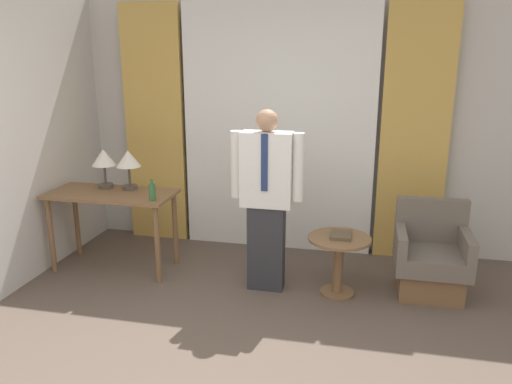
{
  "coord_description": "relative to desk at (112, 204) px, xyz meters",
  "views": [
    {
      "loc": [
        0.89,
        -2.4,
        2.08
      ],
      "look_at": [
        0.03,
        1.54,
        0.94
      ],
      "focal_mm": 35.0,
      "sensor_mm": 36.0,
      "label": 1
    }
  ],
  "objects": [
    {
      "name": "person",
      "position": [
        1.55,
        -0.12,
        0.22
      ],
      "size": [
        0.64,
        0.21,
        1.62
      ],
      "color": "#2D2D33",
      "rests_on": "ground_plane"
    },
    {
      "name": "curtain_sheer_center",
      "position": [
        1.46,
        0.9,
        0.63
      ],
      "size": [
        2.01,
        0.06,
        2.58
      ],
      "color": "white",
      "rests_on": "ground_plane"
    },
    {
      "name": "wall_back",
      "position": [
        1.46,
        1.03,
        0.69
      ],
      "size": [
        10.0,
        0.06,
        2.7
      ],
      "color": "beige",
      "rests_on": "ground_plane"
    },
    {
      "name": "table_lamp_left",
      "position": [
        -0.13,
        0.15,
        0.4
      ],
      "size": [
        0.24,
        0.24,
        0.39
      ],
      "color": "#4C4238",
      "rests_on": "desk"
    },
    {
      "name": "side_table",
      "position": [
        2.19,
        -0.11,
        -0.29
      ],
      "size": [
        0.54,
        0.54,
        0.53
      ],
      "color": "brown",
      "rests_on": "ground_plane"
    },
    {
      "name": "book",
      "position": [
        2.2,
        -0.09,
        -0.11
      ],
      "size": [
        0.17,
        0.23,
        0.03
      ],
      "color": "brown",
      "rests_on": "side_table"
    },
    {
      "name": "table_lamp_right",
      "position": [
        0.13,
        0.15,
        0.4
      ],
      "size": [
        0.24,
        0.24,
        0.39
      ],
      "color": "#4C4238",
      "rests_on": "desk"
    },
    {
      "name": "curtain_drape_left",
      "position": [
        0.09,
        0.9,
        0.63
      ],
      "size": [
        0.66,
        0.06,
        2.58
      ],
      "color": "gold",
      "rests_on": "ground_plane"
    },
    {
      "name": "curtain_drape_right",
      "position": [
        2.83,
        0.9,
        0.63
      ],
      "size": [
        0.66,
        0.06,
        2.58
      ],
      "color": "gold",
      "rests_on": "ground_plane"
    },
    {
      "name": "bottle_near_edge",
      "position": [
        0.5,
        -0.16,
        0.2
      ],
      "size": [
        0.06,
        0.06,
        0.19
      ],
      "color": "#336638",
      "rests_on": "desk"
    },
    {
      "name": "armchair",
      "position": [
        2.98,
        0.1,
        -0.35
      ],
      "size": [
        0.62,
        0.58,
        0.81
      ],
      "color": "brown",
      "rests_on": "ground_plane"
    },
    {
      "name": "desk",
      "position": [
        0.0,
        0.0,
        0.0
      ],
      "size": [
        1.22,
        0.57,
        0.78
      ],
      "color": "brown",
      "rests_on": "ground_plane"
    }
  ]
}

